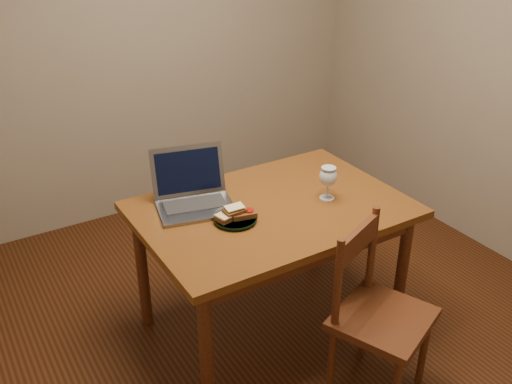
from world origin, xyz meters
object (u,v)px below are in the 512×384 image
table (272,221)px  milk_glass (328,183)px  laptop (192,190)px  plate (235,220)px  chair (379,307)px

table → milk_glass: (0.28, -0.08, 0.17)m
laptop → plate: bearing=-58.0°
table → laptop: size_ratio=3.01×
plate → milk_glass: bearing=-5.0°
table → laptop: laptop is taller
plate → chair: bearing=-56.5°
milk_glass → table: bearing=164.8°
chair → plate: (-0.39, 0.59, 0.28)m
plate → laptop: 0.29m
table → plate: (-0.23, -0.03, 0.09)m
table → plate: size_ratio=6.30×
plate → milk_glass: (0.51, -0.04, 0.08)m
plate → milk_glass: size_ratio=1.18×
chair → laptop: bearing=96.6°
milk_glass → plate: bearing=175.0°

